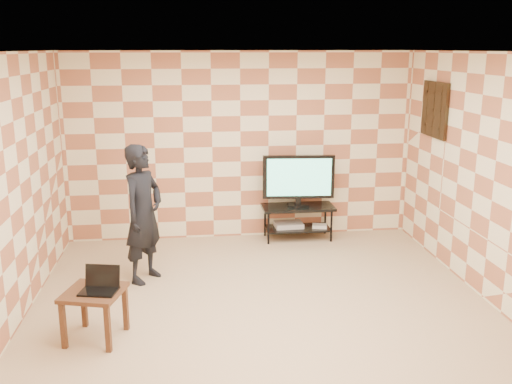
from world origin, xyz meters
TOP-DOWN VIEW (x-y plane):
  - floor at (0.00, 0.00)m, footprint 5.00×5.00m
  - wall_back at (0.00, 2.50)m, footprint 5.00×0.02m
  - wall_front at (0.00, -2.50)m, footprint 5.00×0.02m
  - wall_left at (-2.50, 0.00)m, footprint 0.02×5.00m
  - wall_right at (2.50, 0.00)m, footprint 0.02×5.00m
  - ceiling at (0.00, 0.00)m, footprint 5.00×5.00m
  - wall_art at (2.47, 1.55)m, footprint 0.04×0.72m
  - tv_stand at (0.81, 2.25)m, footprint 1.04×0.47m
  - tv at (0.81, 2.25)m, footprint 1.03×0.22m
  - dvd_player at (0.68, 2.29)m, footprint 0.42×0.31m
  - game_console at (1.13, 2.21)m, footprint 0.24×0.20m
  - side_table at (-1.68, -0.45)m, footprint 0.64×0.64m
  - laptop at (-1.61, -0.45)m, footprint 0.39×0.33m
  - person at (-1.30, 0.97)m, footprint 0.66×0.72m

SIDE VIEW (x-z plane):
  - floor at x=0.00m, z-range 0.00..0.00m
  - game_console at x=1.13m, z-range 0.17..0.22m
  - dvd_player at x=0.68m, z-range 0.17..0.24m
  - tv_stand at x=0.81m, z-range 0.12..0.62m
  - side_table at x=-1.68m, z-range 0.16..0.66m
  - laptop at x=-1.61m, z-range 0.44..0.66m
  - person at x=-1.30m, z-range 0.00..1.66m
  - tv at x=0.81m, z-range 0.54..1.29m
  - wall_back at x=0.00m, z-range 0.00..2.70m
  - wall_front at x=0.00m, z-range 0.00..2.70m
  - wall_left at x=-2.50m, z-range 0.00..2.70m
  - wall_right at x=2.50m, z-range 0.00..2.70m
  - wall_art at x=2.47m, z-range 1.59..2.31m
  - ceiling at x=0.00m, z-range 2.69..2.71m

